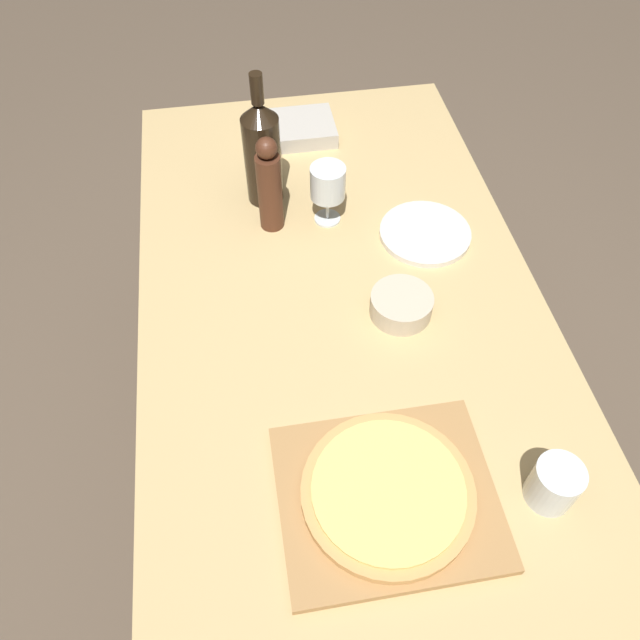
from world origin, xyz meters
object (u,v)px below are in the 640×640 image
(pepper_mill, at_px, (269,186))
(small_bowl, at_px, (401,305))
(pizza, at_px, (388,492))
(wine_bottle, at_px, (262,152))
(wine_glass, at_px, (328,184))

(pepper_mill, xyz_separation_m, small_bowl, (0.23, -0.30, -0.09))
(pepper_mill, bearing_deg, pizza, -81.01)
(wine_bottle, height_order, wine_glass, wine_bottle)
(pizza, relative_size, small_bowl, 2.24)
(wine_bottle, relative_size, wine_glass, 2.20)
(wine_glass, bearing_deg, pizza, -91.64)
(pizza, relative_size, pepper_mill, 1.21)
(small_bowl, bearing_deg, pepper_mill, 126.81)
(pizza, height_order, wine_bottle, wine_bottle)
(wine_bottle, bearing_deg, pizza, -81.83)
(pepper_mill, xyz_separation_m, wine_glass, (0.13, -0.00, -0.01))
(wine_glass, relative_size, small_bowl, 1.15)
(pizza, distance_m, wine_bottle, 0.80)
(wine_glass, height_order, small_bowl, wine_glass)
(pizza, distance_m, small_bowl, 0.40)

